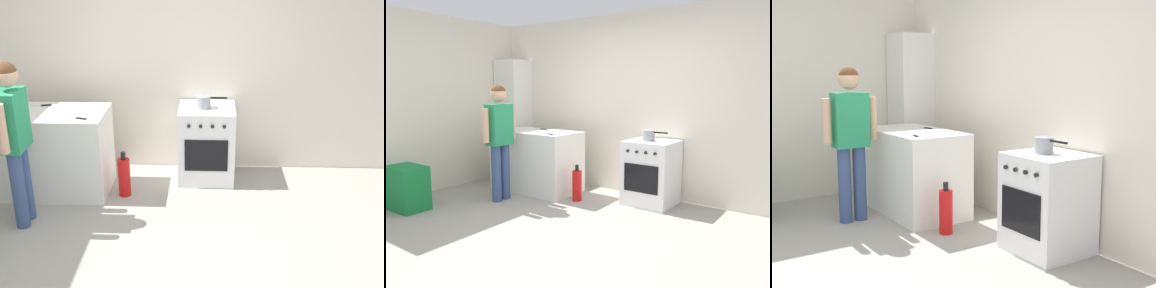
{
  "view_description": "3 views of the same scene",
  "coord_description": "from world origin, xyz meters",
  "views": [
    {
      "loc": [
        0.39,
        -3.48,
        2.46
      ],
      "look_at": [
        0.22,
        0.64,
        0.79
      ],
      "focal_mm": 45.0,
      "sensor_mm": 36.0,
      "label": 1
    },
    {
      "loc": [
        2.42,
        -2.92,
        1.54
      ],
      "look_at": [
        -0.17,
        0.64,
        0.88
      ],
      "focal_mm": 35.0,
      "sensor_mm": 36.0,
      "label": 2
    },
    {
      "loc": [
        3.23,
        -1.22,
        1.53
      ],
      "look_at": [
        0.03,
        0.93,
        0.95
      ],
      "focal_mm": 45.0,
      "sensor_mm": 36.0,
      "label": 3
    }
  ],
  "objects": [
    {
      "name": "knife_chef",
      "position": [
        -0.98,
        1.01,
        0.9
      ],
      "size": [
        0.31,
        0.11,
        0.01
      ],
      "color": "silver",
      "rests_on": "counter_unit"
    },
    {
      "name": "recycling_crate_lower",
      "position": [
        -2.05,
        -0.47,
        0.14
      ],
      "size": [
        0.52,
        0.36,
        0.28
      ],
      "primitive_type": "cube",
      "color": "#197238",
      "rests_on": "ground"
    },
    {
      "name": "oven_left",
      "position": [
        0.35,
        1.58,
        0.43
      ],
      "size": [
        0.62,
        0.62,
        0.85
      ],
      "color": "white",
      "rests_on": "ground"
    },
    {
      "name": "counter_unit",
      "position": [
        -1.35,
        1.2,
        0.45
      ],
      "size": [
        1.3,
        0.7,
        0.9
      ],
      "primitive_type": "cube",
      "color": "silver",
      "rests_on": "ground"
    },
    {
      "name": "recycling_crate_upper",
      "position": [
        -2.05,
        -0.47,
        0.42
      ],
      "size": [
        0.52,
        0.36,
        0.28
      ],
      "primitive_type": "cube",
      "color": "#197238",
      "rests_on": "recycling_crate_lower"
    },
    {
      "name": "side_wall_left",
      "position": [
        -2.6,
        0.4,
        1.3
      ],
      "size": [
        0.1,
        3.1,
        2.6
      ],
      "primitive_type": "cube",
      "color": "silver",
      "rests_on": "ground"
    },
    {
      "name": "fire_extinguisher",
      "position": [
        -0.52,
        1.1,
        0.22
      ],
      "size": [
        0.13,
        0.13,
        0.5
      ],
      "color": "red",
      "rests_on": "ground"
    },
    {
      "name": "knife_paring",
      "position": [
        -1.41,
        1.4,
        0.91
      ],
      "size": [
        0.21,
        0.07,
        0.01
      ],
      "color": "silver",
      "rests_on": "counter_unit"
    },
    {
      "name": "pot",
      "position": [
        0.31,
        1.56,
        0.92
      ],
      "size": [
        0.34,
        0.16,
        0.14
      ],
      "color": "gray",
      "rests_on": "oven_left"
    },
    {
      "name": "back_wall",
      "position": [
        0.0,
        1.95,
        1.3
      ],
      "size": [
        6.0,
        0.1,
        2.6
      ],
      "primitive_type": "cube",
      "color": "silver",
      "rests_on": "ground"
    },
    {
      "name": "larder_cabinet",
      "position": [
        -2.3,
        1.68,
        1.0
      ],
      "size": [
        0.48,
        0.44,
        2.0
      ],
      "primitive_type": "cube",
      "color": "silver",
      "rests_on": "ground"
    },
    {
      "name": "person",
      "position": [
        -1.39,
        0.51,
        0.93
      ],
      "size": [
        0.21,
        0.57,
        1.58
      ],
      "color": "#384C7A",
      "rests_on": "ground"
    },
    {
      "name": "ground_plane",
      "position": [
        0.0,
        0.0,
        0.0
      ],
      "size": [
        8.0,
        8.0,
        0.0
      ],
      "primitive_type": "plane",
      "color": "gray"
    }
  ]
}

